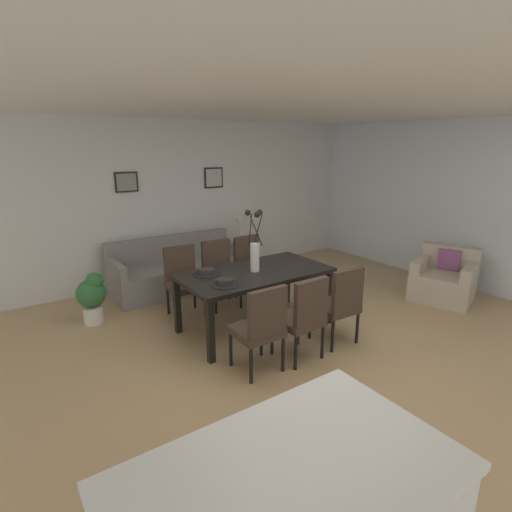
{
  "coord_description": "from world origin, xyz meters",
  "views": [
    {
      "loc": [
        -2.54,
        -2.89,
        2.19
      ],
      "look_at": [
        0.02,
        0.84,
        0.92
      ],
      "focal_mm": 27.66,
      "sensor_mm": 36.0,
      "label": 1
    }
  ],
  "objects_px": {
    "dining_table": "(255,277)",
    "dining_chair_mid_left": "(340,302)",
    "sofa": "(178,271)",
    "armchair": "(444,280)",
    "centerpiece_vase": "(255,248)",
    "dining_chair_near_right": "(183,278)",
    "bowl_near_left": "(225,281)",
    "bowl_near_right": "(206,271)",
    "side_table": "(241,262)",
    "table_lamp": "(241,226)",
    "potted_plant": "(92,295)",
    "dining_chair_far_right": "(220,270)",
    "dining_chair_mid_right": "(251,264)",
    "framed_picture_left": "(126,182)",
    "dining_chair_near_left": "(261,325)",
    "framed_picture_center": "(214,178)",
    "dining_chair_far_left": "(303,315)"
  },
  "relations": [
    {
      "from": "bowl_near_left",
      "to": "dining_chair_near_right",
      "type": "bearing_deg",
      "value": 90.25
    },
    {
      "from": "dining_chair_mid_left",
      "to": "bowl_near_right",
      "type": "height_order",
      "value": "dining_chair_mid_left"
    },
    {
      "from": "dining_table",
      "to": "dining_chair_mid_left",
      "type": "distance_m",
      "value": 1.05
    },
    {
      "from": "bowl_near_left",
      "to": "table_lamp",
      "type": "distance_m",
      "value": 2.5
    },
    {
      "from": "dining_chair_far_right",
      "to": "sofa",
      "type": "distance_m",
      "value": 1.02
    },
    {
      "from": "dining_table",
      "to": "armchair",
      "type": "xyz_separation_m",
      "value": [
        2.85,
        -0.76,
        -0.38
      ]
    },
    {
      "from": "centerpiece_vase",
      "to": "sofa",
      "type": "relative_size",
      "value": 0.36
    },
    {
      "from": "centerpiece_vase",
      "to": "potted_plant",
      "type": "relative_size",
      "value": 1.1
    },
    {
      "from": "dining_chair_mid_right",
      "to": "armchair",
      "type": "bearing_deg",
      "value": -35.35
    },
    {
      "from": "dining_chair_far_right",
      "to": "table_lamp",
      "type": "distance_m",
      "value": 1.35
    },
    {
      "from": "dining_chair_mid_left",
      "to": "bowl_near_right",
      "type": "xyz_separation_m",
      "value": [
        -1.09,
        1.09,
        0.27
      ]
    },
    {
      "from": "dining_chair_mid_left",
      "to": "bowl_near_left",
      "type": "distance_m",
      "value": 1.3
    },
    {
      "from": "bowl_near_right",
      "to": "side_table",
      "type": "xyz_separation_m",
      "value": [
        1.48,
        1.58,
        -0.52
      ]
    },
    {
      "from": "dining_chair_mid_right",
      "to": "framed_picture_left",
      "type": "distance_m",
      "value": 2.26
    },
    {
      "from": "dining_chair_mid_right",
      "to": "sofa",
      "type": "distance_m",
      "value": 1.25
    },
    {
      "from": "dining_chair_mid_right",
      "to": "sofa",
      "type": "xyz_separation_m",
      "value": [
        -0.73,
        0.98,
        -0.23
      ]
    },
    {
      "from": "side_table",
      "to": "armchair",
      "type": "height_order",
      "value": "armchair"
    },
    {
      "from": "table_lamp",
      "to": "dining_chair_near_left",
      "type": "bearing_deg",
      "value": -118.65
    },
    {
      "from": "dining_chair_far_right",
      "to": "bowl_near_right",
      "type": "bearing_deg",
      "value": -129.18
    },
    {
      "from": "dining_chair_near_right",
      "to": "bowl_near_left",
      "type": "distance_m",
      "value": 1.13
    },
    {
      "from": "dining_chair_mid_right",
      "to": "sofa",
      "type": "relative_size",
      "value": 0.45
    },
    {
      "from": "dining_table",
      "to": "centerpiece_vase",
      "type": "height_order",
      "value": "centerpiece_vase"
    },
    {
      "from": "dining_chair_near_right",
      "to": "bowl_near_left",
      "type": "xyz_separation_m",
      "value": [
        0.0,
        -1.09,
        0.27
      ]
    },
    {
      "from": "centerpiece_vase",
      "to": "potted_plant",
      "type": "bearing_deg",
      "value": 141.66
    },
    {
      "from": "dining_chair_near_right",
      "to": "side_table",
      "type": "height_order",
      "value": "dining_chair_near_right"
    },
    {
      "from": "sofa",
      "to": "armchair",
      "type": "distance_m",
      "value": 4.03
    },
    {
      "from": "bowl_near_left",
      "to": "framed_picture_center",
      "type": "relative_size",
      "value": 0.49
    },
    {
      "from": "dining_chair_near_left",
      "to": "bowl_near_right",
      "type": "height_order",
      "value": "dining_chair_near_left"
    },
    {
      "from": "dining_chair_near_right",
      "to": "table_lamp",
      "type": "bearing_deg",
      "value": 31.84
    },
    {
      "from": "table_lamp",
      "to": "side_table",
      "type": "bearing_deg",
      "value": 180.0
    },
    {
      "from": "framed_picture_left",
      "to": "framed_picture_center",
      "type": "height_order",
      "value": "framed_picture_center"
    },
    {
      "from": "dining_chair_near_left",
      "to": "bowl_near_right",
      "type": "relative_size",
      "value": 5.41
    },
    {
      "from": "dining_chair_near_left",
      "to": "dining_chair_mid_right",
      "type": "relative_size",
      "value": 1.0
    },
    {
      "from": "dining_chair_near_left",
      "to": "bowl_near_left",
      "type": "xyz_separation_m",
      "value": [
        -0.02,
        0.65,
        0.27
      ]
    },
    {
      "from": "dining_chair_near_right",
      "to": "armchair",
      "type": "height_order",
      "value": "dining_chair_near_right"
    },
    {
      "from": "dining_chair_mid_left",
      "to": "side_table",
      "type": "bearing_deg",
      "value": 81.72
    },
    {
      "from": "dining_chair_near_left",
      "to": "side_table",
      "type": "distance_m",
      "value": 3.05
    },
    {
      "from": "armchair",
      "to": "framed_picture_left",
      "type": "relative_size",
      "value": 2.94
    },
    {
      "from": "dining_chair_far_right",
      "to": "dining_chair_mid_right",
      "type": "xyz_separation_m",
      "value": [
        0.52,
        -0.01,
        0.0
      ]
    },
    {
      "from": "dining_chair_near_left",
      "to": "dining_chair_mid_right",
      "type": "distance_m",
      "value": 2.04
    },
    {
      "from": "side_table",
      "to": "dining_chair_far_right",
      "type": "bearing_deg",
      "value": -135.64
    },
    {
      "from": "framed_picture_left",
      "to": "dining_chair_near_right",
      "type": "bearing_deg",
      "value": -82.2
    },
    {
      "from": "dining_table",
      "to": "table_lamp",
      "type": "height_order",
      "value": "table_lamp"
    },
    {
      "from": "dining_table",
      "to": "dining_chair_mid_left",
      "type": "xyz_separation_m",
      "value": [
        0.55,
        -0.88,
        -0.15
      ]
    },
    {
      "from": "dining_chair_near_right",
      "to": "centerpiece_vase",
      "type": "relative_size",
      "value": 1.25
    },
    {
      "from": "dining_chair_near_left",
      "to": "table_lamp",
      "type": "relative_size",
      "value": 1.8
    },
    {
      "from": "bowl_near_left",
      "to": "framed_picture_left",
      "type": "distance_m",
      "value": 2.72
    },
    {
      "from": "potted_plant",
      "to": "dining_chair_far_left",
      "type": "bearing_deg",
      "value": -53.88
    },
    {
      "from": "framed_picture_center",
      "to": "dining_chair_far_left",
      "type": "bearing_deg",
      "value": -103.21
    },
    {
      "from": "potted_plant",
      "to": "dining_chair_far_right",
      "type": "bearing_deg",
      "value": -13.31
    }
  ]
}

